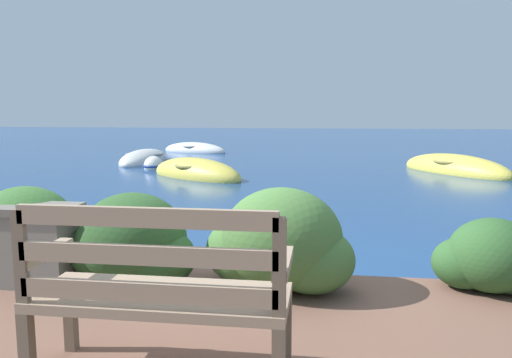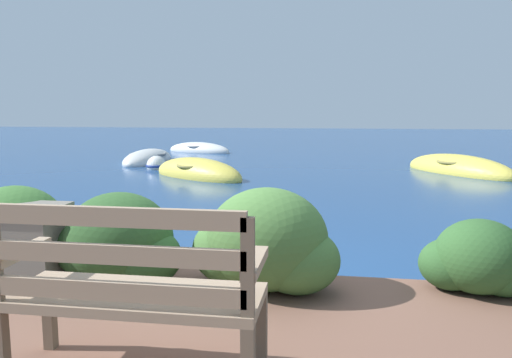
{
  "view_description": "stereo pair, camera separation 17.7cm",
  "coord_description": "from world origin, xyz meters",
  "views": [
    {
      "loc": [
        0.72,
        -4.06,
        1.58
      ],
      "look_at": [
        -0.59,
        5.58,
        0.23
      ],
      "focal_mm": 35.0,
      "sensor_mm": 36.0,
      "label": 1
    },
    {
      "loc": [
        0.89,
        -4.03,
        1.58
      ],
      "look_at": [
        -0.59,
        5.58,
        0.23
      ],
      "focal_mm": 35.0,
      "sensor_mm": 36.0,
      "label": 2
    }
  ],
  "objects": [
    {
      "name": "park_bench",
      "position": [
        -0.07,
        -1.8,
        0.7
      ],
      "size": [
        1.29,
        0.48,
        0.93
      ],
      "rotation": [
        0.0,
        0.0,
        -0.14
      ],
      "color": "brown",
      "rests_on": "patio_terrace"
    },
    {
      "name": "rowboat_outer",
      "position": [
        -4.13,
        14.31,
        0.06
      ],
      "size": [
        2.89,
        1.9,
        0.65
      ],
      "rotation": [
        0.0,
        0.0,
        2.74
      ],
      "color": "silver",
      "rests_on": "ground_plane"
    },
    {
      "name": "rowboat_far",
      "position": [
        -4.72,
        10.54,
        0.06
      ],
      "size": [
        1.19,
        3.09,
        0.68
      ],
      "rotation": [
        0.0,
        0.0,
        4.74
      ],
      "color": "silver",
      "rests_on": "ground_plane"
    },
    {
      "name": "rowboat_nearest",
      "position": [
        -2.27,
        7.38,
        0.07
      ],
      "size": [
        2.93,
        2.49,
        0.8
      ],
      "rotation": [
        0.0,
        0.0,
        5.66
      ],
      "color": "#DBC64C",
      "rests_on": "ground_plane"
    },
    {
      "name": "hedge_clump_left",
      "position": [
        -1.76,
        -0.27,
        0.54
      ],
      "size": [
        1.07,
        0.77,
        0.73
      ],
      "color": "#38662D",
      "rests_on": "patio_terrace"
    },
    {
      "name": "mooring_buoy",
      "position": [
        -3.8,
        8.77,
        0.09
      ],
      "size": [
        0.59,
        0.59,
        0.53
      ],
      "color": "white",
      "rests_on": "ground_plane"
    },
    {
      "name": "rowboat_mid",
      "position": [
        4.04,
        9.11,
        0.07
      ],
      "size": [
        2.7,
        3.44,
        0.82
      ],
      "rotation": [
        0.0,
        0.0,
        5.27
      ],
      "color": "#DBC64C",
      "rests_on": "ground_plane"
    },
    {
      "name": "hedge_clump_centre",
      "position": [
        -0.76,
        -0.42,
        0.53
      ],
      "size": [
        1.07,
        0.77,
        0.72
      ],
      "color": "#284C23",
      "rests_on": "patio_terrace"
    },
    {
      "name": "hedge_clump_far_right",
      "position": [
        1.98,
        -0.23,
        0.46
      ],
      "size": [
        0.82,
        0.59,
        0.56
      ],
      "color": "#2D5628",
      "rests_on": "patio_terrace"
    },
    {
      "name": "hedge_clump_right",
      "position": [
        0.4,
        -0.38,
        0.56
      ],
      "size": [
        1.15,
        0.83,
        0.78
      ],
      "color": "#426B33",
      "rests_on": "patio_terrace"
    },
    {
      "name": "ground_plane",
      "position": [
        0.0,
        0.0,
        0.0
      ],
      "size": [
        80.0,
        80.0,
        0.0
      ],
      "color": "navy"
    }
  ]
}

